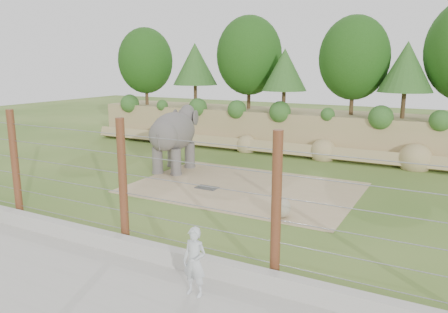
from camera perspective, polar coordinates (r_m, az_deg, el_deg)
The scene contains 10 objects.
ground at distance 17.71m, azimuth -3.09°, elevation -6.27°, with size 90.00×90.00×0.00m, color #3A601E.
back_embankment at distance 28.27m, azimuth 11.53°, elevation 8.60°, with size 30.00×5.52×8.77m.
dirt_patch at distance 20.00m, azimuth 2.63°, elevation -4.07°, with size 10.00×7.00×0.02m, color tan.
drain_grate at distance 19.89m, azimuth -2.25°, elevation -4.09°, with size 1.00×0.60×0.03m, color #262628.
elephant at distance 22.97m, azimuth -6.60°, elevation 2.10°, with size 1.71×4.00×3.23m, color #5A5551, non-canonical shape.
stone_ball at distance 16.25m, azimuth 7.46°, elevation -6.63°, with size 0.73×0.73×0.73m, color gray.
retaining_wall at distance 13.89m, azimuth -14.10°, elevation -10.85°, with size 26.00×0.35×0.50m, color beige.
walkway at distance 12.74m, azimuth -20.29°, elevation -14.66°, with size 26.00×4.00×0.01m, color beige.
barrier_fence at distance 13.67m, azimuth -13.07°, elevation -3.40°, with size 20.26×0.26×4.00m.
zookeeper at distance 10.87m, azimuth -3.86°, elevation -13.56°, with size 0.63×0.41×1.73m, color silver.
Camera 1 is at (8.80, -14.32, 5.58)m, focal length 35.00 mm.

